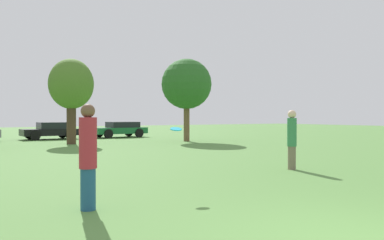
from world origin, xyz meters
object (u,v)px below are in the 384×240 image
object	(u,v)px
person_catcher	(292,138)
parked_car_green	(120,129)
person_thrower	(88,155)
tree_3	(187,84)
tree_2	(71,85)
parked_car_black	(51,130)
frisbee	(176,129)

from	to	relation	value
person_catcher	parked_car_green	bearing A→B (deg)	-110.31
person_thrower	tree_3	distance (m)	18.72
person_thrower	parked_car_green	size ratio (longest dim) A/B	0.44
tree_2	parked_car_black	distance (m)	6.35
parked_car_black	tree_3	bearing A→B (deg)	131.85
tree_3	parked_car_green	bearing A→B (deg)	104.66
person_catcher	tree_3	xyz separation A→B (m)	(4.31, 13.08, 2.79)
person_thrower	person_catcher	size ratio (longest dim) A/B	1.01
person_catcher	tree_3	bearing A→B (deg)	-121.50
person_catcher	tree_2	distance (m)	15.12
person_thrower	tree_2	distance (m)	16.97
frisbee	tree_3	size ratio (longest dim) A/B	0.05
tree_2	person_catcher	bearing A→B (deg)	-79.17
tree_2	parked_car_black	size ratio (longest dim) A/B	1.31
parked_car_green	person_catcher	bearing A→B (deg)	80.64
person_thrower	parked_car_black	distance (m)	22.35
person_thrower	parked_car_green	world-z (taller)	person_thrower
person_thrower	parked_car_green	xyz separation A→B (m)	(9.40, 21.71, -0.31)
frisbee	parked_car_green	world-z (taller)	frisbee
person_thrower	frisbee	distance (m)	2.21
person_thrower	tree_2	size ratio (longest dim) A/B	0.37
person_catcher	parked_car_black	bearing A→B (deg)	-95.65
frisbee	tree_2	distance (m)	16.00
frisbee	tree_2	size ratio (longest dim) A/B	0.05
frisbee	parked_car_green	bearing A→B (deg)	71.01
frisbee	tree_2	world-z (taller)	tree_2
person_catcher	tree_3	size ratio (longest dim) A/B	0.34
frisbee	tree_2	bearing A→B (deg)	82.73
tree_2	parked_car_green	bearing A→B (deg)	45.83
tree_3	parked_car_green	distance (m)	7.87
person_catcher	frisbee	xyz separation A→B (m)	(-4.81, -1.09, 0.40)
frisbee	person_thrower	bearing A→B (deg)	-165.71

